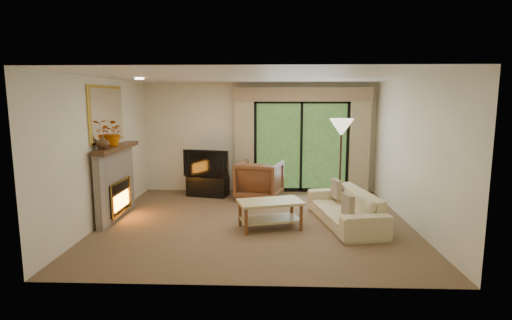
{
  "coord_description": "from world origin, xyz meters",
  "views": [
    {
      "loc": [
        0.26,
        -7.01,
        2.23
      ],
      "look_at": [
        0.0,
        0.3,
        1.1
      ],
      "focal_mm": 28.0,
      "sensor_mm": 36.0,
      "label": 1
    }
  ],
  "objects_px": {
    "media_console": "(208,186)",
    "armchair": "(259,180)",
    "sofa": "(345,207)",
    "coffee_table": "(270,215)"
  },
  "relations": [
    {
      "from": "media_console",
      "to": "sofa",
      "type": "xyz_separation_m",
      "value": [
        2.78,
        -1.99,
        0.07
      ]
    },
    {
      "from": "media_console",
      "to": "coffee_table",
      "type": "relative_size",
      "value": 0.85
    },
    {
      "from": "sofa",
      "to": "coffee_table",
      "type": "height_order",
      "value": "sofa"
    },
    {
      "from": "sofa",
      "to": "coffee_table",
      "type": "xyz_separation_m",
      "value": [
        -1.34,
        -0.3,
        -0.06
      ]
    },
    {
      "from": "armchair",
      "to": "coffee_table",
      "type": "bearing_deg",
      "value": 111.84
    },
    {
      "from": "armchair",
      "to": "coffee_table",
      "type": "distance_m",
      "value": 2.05
    },
    {
      "from": "media_console",
      "to": "armchair",
      "type": "distance_m",
      "value": 1.24
    },
    {
      "from": "armchair",
      "to": "sofa",
      "type": "height_order",
      "value": "armchair"
    },
    {
      "from": "media_console",
      "to": "armchair",
      "type": "xyz_separation_m",
      "value": [
        1.2,
        -0.26,
        0.2
      ]
    },
    {
      "from": "media_console",
      "to": "sofa",
      "type": "distance_m",
      "value": 3.42
    }
  ]
}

